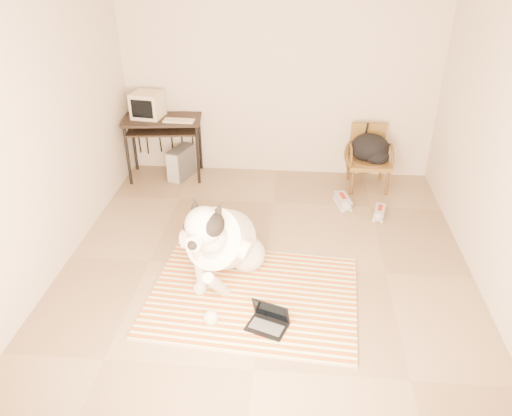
# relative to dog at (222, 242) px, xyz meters

# --- Properties ---
(floor) EXTENTS (4.50, 4.50, 0.00)m
(floor) POSITION_rel_dog_xyz_m (0.39, 0.21, -0.41)
(floor) COLOR #8B7255
(floor) RESTS_ON ground
(wall_back) EXTENTS (4.50, 0.00, 4.50)m
(wall_back) POSITION_rel_dog_xyz_m (0.39, 2.46, 0.94)
(wall_back) COLOR beige
(wall_back) RESTS_ON floor
(wall_front) EXTENTS (4.50, 0.00, 4.50)m
(wall_front) POSITION_rel_dog_xyz_m (0.39, -2.04, 0.94)
(wall_front) COLOR beige
(wall_front) RESTS_ON floor
(wall_left) EXTENTS (0.00, 4.50, 4.50)m
(wall_left) POSITION_rel_dog_xyz_m (-1.61, 0.21, 0.94)
(wall_left) COLOR beige
(wall_left) RESTS_ON floor
(wall_right) EXTENTS (0.00, 4.50, 4.50)m
(wall_right) POSITION_rel_dog_xyz_m (2.39, 0.21, 0.94)
(wall_right) COLOR beige
(wall_right) RESTS_ON floor
(rug) EXTENTS (1.96, 1.56, 0.02)m
(rug) POSITION_rel_dog_xyz_m (0.31, -0.25, -0.40)
(rug) COLOR #E04D12
(rug) RESTS_ON floor
(dog) EXTENTS (0.73, 1.44, 1.04)m
(dog) POSITION_rel_dog_xyz_m (0.00, 0.00, 0.00)
(dog) COLOR silver
(dog) RESTS_ON rug
(laptop) EXTENTS (0.38, 0.33, 0.23)m
(laptop) POSITION_rel_dog_xyz_m (0.47, -0.63, -0.33)
(laptop) COLOR black
(laptop) RESTS_ON rug
(computer_desk) EXTENTS (1.03, 0.65, 0.81)m
(computer_desk) POSITION_rel_dog_xyz_m (-1.07, 2.15, 0.29)
(computer_desk) COLOR black
(computer_desk) RESTS_ON floor
(crt_monitor) EXTENTS (0.40, 0.39, 0.32)m
(crt_monitor) POSITION_rel_dog_xyz_m (-1.25, 2.19, 0.56)
(crt_monitor) COLOR beige
(crt_monitor) RESTS_ON computer_desk
(desk_keyboard) EXTENTS (0.38, 0.16, 0.02)m
(desk_keyboard) POSITION_rel_dog_xyz_m (-0.83, 2.06, 0.41)
(desk_keyboard) COLOR beige
(desk_keyboard) RESTS_ON computer_desk
(pc_tower) EXTENTS (0.31, 0.47, 0.41)m
(pc_tower) POSITION_rel_dog_xyz_m (-0.87, 2.14, -0.21)
(pc_tower) COLOR #474749
(pc_tower) RESTS_ON floor
(rattan_chair) EXTENTS (0.54, 0.52, 0.78)m
(rattan_chair) POSITION_rel_dog_xyz_m (1.56, 2.11, -0.02)
(rattan_chair) COLOR olive
(rattan_chair) RESTS_ON floor
(backpack) EXTENTS (0.48, 0.42, 0.36)m
(backpack) POSITION_rel_dog_xyz_m (1.57, 2.06, 0.11)
(backpack) COLOR black
(backpack) RESTS_ON rattan_chair
(sneaker_left) EXTENTS (0.21, 0.36, 0.12)m
(sneaker_left) POSITION_rel_dog_xyz_m (1.23, 1.55, -0.36)
(sneaker_left) COLOR silver
(sneaker_left) RESTS_ON floor
(sneaker_right) EXTENTS (0.18, 0.31, 0.10)m
(sneaker_right) POSITION_rel_dog_xyz_m (1.64, 1.32, -0.37)
(sneaker_right) COLOR silver
(sneaker_right) RESTS_ON floor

